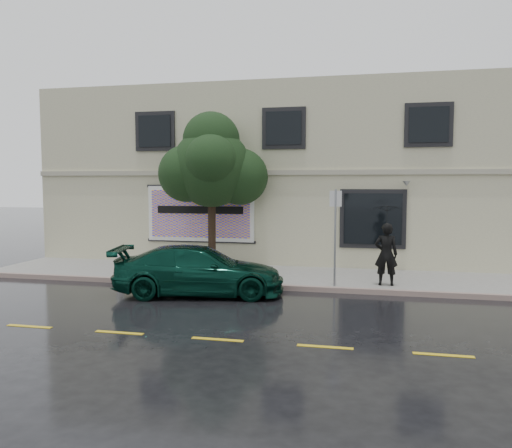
% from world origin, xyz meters
% --- Properties ---
extents(ground, '(90.00, 90.00, 0.00)m').
position_xyz_m(ground, '(0.00, 0.00, 0.00)').
color(ground, black).
rests_on(ground, ground).
extents(sidewalk, '(20.00, 3.50, 0.15)m').
position_xyz_m(sidewalk, '(0.00, 3.25, 0.07)').
color(sidewalk, gray).
rests_on(sidewalk, ground).
extents(curb, '(20.00, 0.18, 0.16)m').
position_xyz_m(curb, '(0.00, 1.50, 0.07)').
color(curb, slate).
rests_on(curb, ground).
extents(road_marking, '(19.00, 0.12, 0.01)m').
position_xyz_m(road_marking, '(0.00, -3.50, 0.01)').
color(road_marking, gold).
rests_on(road_marking, ground).
extents(building, '(20.00, 8.12, 7.00)m').
position_xyz_m(building, '(0.00, 9.00, 3.50)').
color(building, '#B4AE90').
rests_on(building, ground).
extents(billboard, '(4.30, 0.16, 2.20)m').
position_xyz_m(billboard, '(-3.20, 4.92, 2.05)').
color(billboard, white).
rests_on(billboard, ground).
extents(car, '(5.17, 3.02, 1.41)m').
position_xyz_m(car, '(-1.72, 0.40, 0.71)').
color(car, '#072D22').
rests_on(car, ground).
extents(pedestrian, '(0.69, 0.46, 1.88)m').
position_xyz_m(pedestrian, '(3.57, 2.16, 1.09)').
color(pedestrian, black).
rests_on(pedestrian, sidewalk).
extents(umbrella, '(1.12, 1.12, 0.75)m').
position_xyz_m(umbrella, '(3.57, 2.16, 2.41)').
color(umbrella, black).
rests_on(umbrella, pedestrian).
extents(street_tree, '(2.81, 2.81, 5.02)m').
position_xyz_m(street_tree, '(-2.43, 3.93, 3.74)').
color(street_tree, '#332416').
rests_on(street_tree, sidewalk).
extents(fire_hydrant, '(0.33, 0.31, 0.80)m').
position_xyz_m(fire_hydrant, '(-4.94, 1.80, 0.54)').
color(fire_hydrant, white).
rests_on(fire_hydrant, sidewalk).
extents(sign_pole, '(0.36, 0.06, 2.88)m').
position_xyz_m(sign_pole, '(2.08, 1.70, 1.86)').
color(sign_pole, gray).
rests_on(sign_pole, sidewalk).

